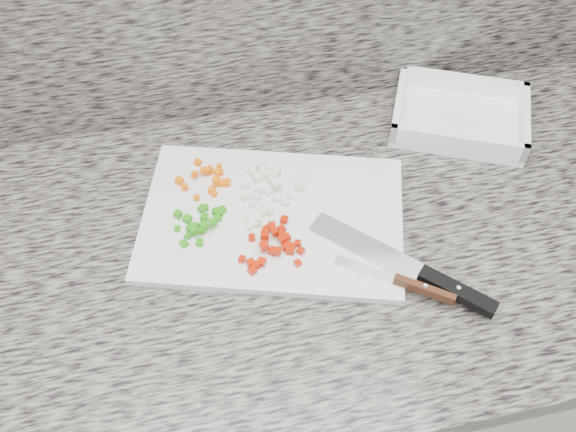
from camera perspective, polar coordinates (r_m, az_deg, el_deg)
The scene contains 11 objects.
cabinet at distance 1.38m, azimuth -2.02°, elevation -13.76°, with size 3.92×0.62×0.86m, color white.
countertop at distance 0.98m, azimuth -2.77°, elevation -3.35°, with size 3.96×0.64×0.04m, color slate.
cutting_board at distance 0.99m, azimuth -1.38°, elevation -0.22°, with size 0.40×0.26×0.01m, color white.
carrot_pile at distance 1.03m, azimuth -7.14°, elevation 3.32°, with size 0.09×0.08×0.02m.
onion_pile at distance 1.01m, azimuth -1.75°, elevation 2.86°, with size 0.11×0.11×0.02m.
green_pepper_pile at distance 0.97m, azimuth -7.74°, elevation -0.49°, with size 0.08×0.07×0.02m.
red_pepper_pile at distance 0.94m, azimuth -1.25°, elevation -2.57°, with size 0.10×0.09×0.02m.
garlic_pile at distance 0.97m, azimuth -2.34°, elevation -0.31°, with size 0.05×0.04×0.01m.
chef_knife at distance 0.93m, azimuth 12.04°, elevation -5.20°, with size 0.23×0.23×0.02m.
paring_knife at distance 0.92m, azimuth 10.69°, elevation -5.99°, with size 0.15×0.11×0.02m.
tray at distance 1.16m, azimuth 14.95°, elevation 8.45°, with size 0.27×0.24×0.05m.
Camera 1 is at (-0.07, 0.90, 1.70)m, focal length 40.00 mm.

